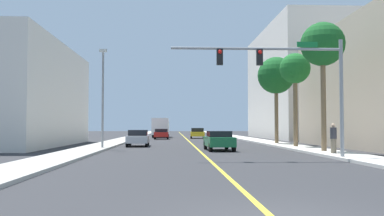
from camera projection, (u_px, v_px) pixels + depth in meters
name	position (u px, v px, depth m)	size (l,w,h in m)	color
ground	(188.00, 141.00, 49.65)	(192.00, 192.00, 0.00)	#2D2D30
sidewalk_left	(122.00, 140.00, 49.29)	(2.51, 168.00, 0.15)	#B2ADA3
sidewalk_right	(254.00, 140.00, 50.02)	(2.51, 168.00, 0.15)	beige
lane_marking_center	(188.00, 141.00, 49.65)	(0.16, 144.00, 0.01)	yellow
building_right_far	(306.00, 84.00, 61.15)	(12.51, 25.63, 15.74)	silver
traffic_signal_mast	(290.00, 71.00, 22.04)	(9.08, 0.36, 6.16)	gray
street_lamp	(103.00, 92.00, 31.39)	(0.56, 0.28, 7.36)	gray
palm_near	(323.00, 46.00, 27.27)	(2.85, 2.85, 8.34)	brown
palm_mid	(295.00, 70.00, 33.37)	(2.42, 2.42, 7.39)	brown
palm_far	(276.00, 76.00, 39.53)	(3.46, 3.46, 8.10)	brown
car_red	(161.00, 134.00, 56.00)	(1.94, 4.14, 1.37)	red
car_silver	(138.00, 138.00, 36.08)	(1.88, 4.08, 1.41)	#BCBCC1
car_green	(219.00, 140.00, 29.93)	(1.93, 4.17, 1.39)	#196638
car_yellow	(197.00, 133.00, 59.29)	(2.14, 3.98, 1.46)	gold
delivery_truck	(161.00, 127.00, 64.29)	(2.53, 7.11, 2.92)	silver
pedestrian	(333.00, 138.00, 24.65)	(0.38, 0.38, 1.74)	#726651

